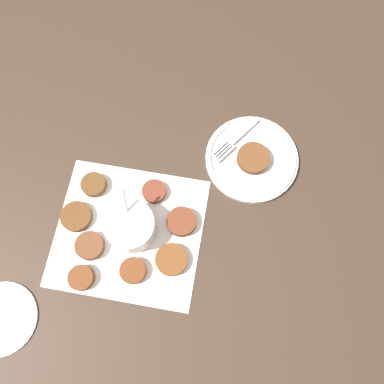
% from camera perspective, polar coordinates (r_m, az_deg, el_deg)
% --- Properties ---
extents(ground_plane, '(4.00, 4.00, 0.00)m').
position_cam_1_polar(ground_plane, '(0.89, -8.99, -6.09)').
color(ground_plane, '#38281E').
extents(napkin, '(0.38, 0.36, 0.00)m').
position_cam_1_polar(napkin, '(0.89, -9.59, -5.92)').
color(napkin, white).
rests_on(napkin, ground_plane).
extents(sauce_bowl, '(0.12, 0.12, 0.12)m').
position_cam_1_polar(sauce_bowl, '(0.86, -9.56, -5.23)').
color(sauce_bowl, silver).
rests_on(sauce_bowl, napkin).
extents(fritter_0, '(0.06, 0.06, 0.02)m').
position_cam_1_polar(fritter_0, '(0.90, -5.80, 0.08)').
color(fritter_0, brown).
rests_on(fritter_0, napkin).
extents(fritter_1, '(0.07, 0.07, 0.02)m').
position_cam_1_polar(fritter_1, '(0.86, -3.15, -10.25)').
color(fritter_1, brown).
rests_on(fritter_1, napkin).
extents(fritter_2, '(0.06, 0.06, 0.02)m').
position_cam_1_polar(fritter_2, '(0.88, -16.52, -12.42)').
color(fritter_2, brown).
rests_on(fritter_2, napkin).
extents(fritter_3, '(0.06, 0.06, 0.02)m').
position_cam_1_polar(fritter_3, '(0.93, -14.75, 1.09)').
color(fritter_3, brown).
rests_on(fritter_3, napkin).
extents(fritter_4, '(0.07, 0.07, 0.02)m').
position_cam_1_polar(fritter_4, '(0.89, -15.31, -7.90)').
color(fritter_4, brown).
rests_on(fritter_4, napkin).
extents(fritter_5, '(0.06, 0.06, 0.02)m').
position_cam_1_polar(fritter_5, '(0.86, -8.98, -11.77)').
color(fritter_5, brown).
rests_on(fritter_5, napkin).
extents(fritter_6, '(0.07, 0.07, 0.02)m').
position_cam_1_polar(fritter_6, '(0.87, -1.61, -4.55)').
color(fritter_6, brown).
rests_on(fritter_6, napkin).
extents(fritter_7, '(0.07, 0.07, 0.02)m').
position_cam_1_polar(fritter_7, '(0.92, -17.21, -3.60)').
color(fritter_7, brown).
rests_on(fritter_7, napkin).
extents(serving_plate, '(0.23, 0.23, 0.02)m').
position_cam_1_polar(serving_plate, '(0.94, 9.10, 5.09)').
color(serving_plate, silver).
rests_on(serving_plate, ground_plane).
extents(fritter_on_plate, '(0.08, 0.08, 0.02)m').
position_cam_1_polar(fritter_on_plate, '(0.92, 9.32, 5.12)').
color(fritter_on_plate, brown).
rests_on(fritter_on_plate, serving_plate).
extents(fork, '(0.12, 0.13, 0.00)m').
position_cam_1_polar(fork, '(0.93, 6.05, 7.47)').
color(fork, silver).
rests_on(fork, serving_plate).
extents(extra_saucer, '(0.16, 0.16, 0.01)m').
position_cam_1_polar(extra_saucer, '(0.95, -27.10, -16.79)').
color(extra_saucer, silver).
rests_on(extra_saucer, ground_plane).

